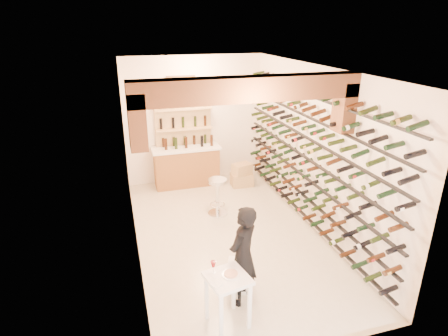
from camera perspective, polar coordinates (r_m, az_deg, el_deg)
The scene contains 11 objects.
ground at distance 7.57m, azimuth 0.65°, elevation -10.01°, with size 6.00×6.00×0.00m, color beige.
room_shell at distance 6.45m, azimuth 1.41°, elevation 6.16°, with size 3.52×6.02×3.21m.
wine_rack at distance 7.47m, azimuth 12.01°, elevation 2.17°, with size 0.32×5.70×2.56m.
back_counter at distance 9.60m, azimuth -5.67°, elevation 0.42°, with size 1.70×0.62×1.29m.
back_shelving at distance 9.62m, azimuth -6.08°, elevation 4.45°, with size 1.40×0.31×2.73m.
tasting_table at distance 5.28m, azimuth 0.52°, elevation -17.32°, with size 0.64×0.64×0.94m.
white_stool at distance 6.14m, azimuth 2.30°, elevation -15.89°, with size 0.36×0.36×0.45m, color white.
person at distance 5.58m, azimuth 2.86°, elevation -13.13°, with size 0.57×0.38×1.56m, color black.
chrome_barstool at distance 8.10m, azimuth -0.98°, elevation -3.98°, with size 0.42×0.42×0.82m.
crate_lower at distance 9.65m, azimuth 2.71°, elevation -1.76°, with size 0.54×0.38×0.32m, color tan.
crate_upper at distance 9.54m, azimuth 2.74°, elevation -0.13°, with size 0.46×0.32×0.27m, color tan.
Camera 1 is at (-1.90, -6.19, 3.93)m, focal length 30.21 mm.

